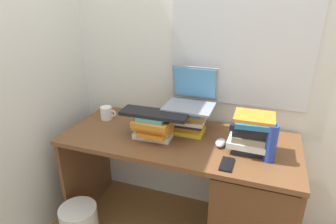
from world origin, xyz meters
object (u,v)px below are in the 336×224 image
(mug, at_px, (107,113))
(book_stack_keyboard_riser, at_px, (154,127))
(keyboard, at_px, (154,114))
(cell_phone, at_px, (227,164))
(book_stack_tall, at_px, (188,120))
(computer_mouse, at_px, (220,143))
(water_bottle, at_px, (271,143))
(laptop, at_px, (192,97))
(book_stack_side, at_px, (251,134))
(desk, at_px, (233,196))

(mug, bearing_deg, book_stack_keyboard_riser, -20.12)
(keyboard, height_order, cell_phone, keyboard)
(book_stack_tall, bearing_deg, computer_mouse, -23.91)
(book_stack_tall, xyz_separation_m, mug, (-0.61, 0.01, -0.04))
(book_stack_keyboard_riser, xyz_separation_m, cell_phone, (0.48, -0.15, -0.08))
(book_stack_tall, height_order, water_bottle, water_bottle)
(mug, bearing_deg, laptop, 4.86)
(laptop, height_order, computer_mouse, laptop)
(book_stack_side, height_order, laptop, laptop)
(keyboard, height_order, computer_mouse, keyboard)
(laptop, height_order, cell_phone, laptop)
(desk, distance_m, laptop, 0.69)
(book_stack_tall, bearing_deg, book_stack_keyboard_riser, -139.70)
(book_stack_side, xyz_separation_m, water_bottle, (0.11, -0.07, -0.01))
(book_stack_tall, distance_m, book_stack_keyboard_riser, 0.24)
(book_stack_side, distance_m, computer_mouse, 0.20)
(book_stack_tall, distance_m, book_stack_side, 0.42)
(book_stack_tall, height_order, keyboard, keyboard)
(laptop, distance_m, water_bottle, 0.58)
(book_stack_tall, height_order, mug, book_stack_tall)
(book_stack_side, bearing_deg, desk, -176.22)
(desk, relative_size, cell_phone, 10.85)
(computer_mouse, distance_m, cell_phone, 0.21)
(book_stack_side, relative_size, laptop, 0.81)
(mug, bearing_deg, computer_mouse, -7.42)
(keyboard, relative_size, mug, 3.46)
(laptop, bearing_deg, water_bottle, -25.31)
(book_stack_tall, relative_size, book_stack_keyboard_riser, 0.98)
(book_stack_keyboard_riser, distance_m, cell_phone, 0.51)
(book_stack_keyboard_riser, relative_size, cell_phone, 1.80)
(book_stack_keyboard_riser, distance_m, book_stack_side, 0.59)
(cell_phone, bearing_deg, water_bottle, 30.85)
(computer_mouse, xyz_separation_m, cell_phone, (0.07, -0.20, -0.01))
(computer_mouse, bearing_deg, desk, -7.84)
(keyboard, height_order, mug, keyboard)
(book_stack_side, xyz_separation_m, laptop, (-0.40, 0.17, 0.12))
(desk, distance_m, book_stack_side, 0.46)
(book_stack_tall, relative_size, cell_phone, 1.76)
(book_stack_side, distance_m, keyboard, 0.58)
(water_bottle, bearing_deg, keyboard, 177.19)
(book_stack_keyboard_riser, xyz_separation_m, book_stack_side, (0.58, 0.04, 0.03))
(book_stack_keyboard_riser, bearing_deg, water_bottle, -2.49)
(computer_mouse, relative_size, water_bottle, 0.48)
(book_stack_tall, bearing_deg, book_stack_side, -15.89)
(book_stack_side, bearing_deg, keyboard, -176.67)
(book_stack_keyboard_riser, bearing_deg, computer_mouse, 6.69)
(book_stack_keyboard_riser, relative_size, book_stack_side, 0.98)
(laptop, bearing_deg, book_stack_tall, -92.19)
(laptop, relative_size, mug, 2.54)
(desk, relative_size, water_bottle, 6.83)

